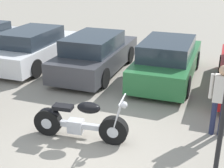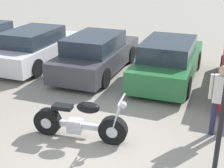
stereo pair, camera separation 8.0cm
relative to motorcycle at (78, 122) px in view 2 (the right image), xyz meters
The scene contains 6 objects.
ground_plane 0.63m from the motorcycle, 30.06° to the right, with size 60.00×60.00×0.00m, color gray.
motorcycle is the anchor object (origin of this frame).
parked_car_white 5.87m from the motorcycle, 131.82° to the left, with size 1.81×4.47×1.39m.
parked_car_dark_grey 4.53m from the motorcycle, 107.77° to the left, with size 1.81×4.47×1.39m.
parked_car_green 4.60m from the motorcycle, 75.50° to the left, with size 1.81×4.47×1.39m.
person_standing 3.19m from the motorcycle, 22.59° to the left, with size 0.52×0.23×1.69m.
Camera 2 is at (2.44, -5.25, 3.75)m, focal length 50.00 mm.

